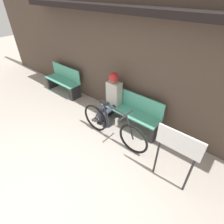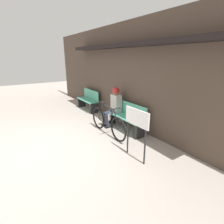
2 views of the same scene
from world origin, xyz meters
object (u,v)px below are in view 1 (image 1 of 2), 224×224
(park_bench_near, at_px, (131,113))
(park_bench_far, at_px, (63,82))
(signboard, at_px, (177,148))
(person_seated, at_px, (112,95))
(bicycle, at_px, (113,127))

(park_bench_near, bearing_deg, park_bench_far, -179.93)
(signboard, bearing_deg, person_seated, 159.31)
(park_bench_far, bearing_deg, park_bench_near, 0.07)
(person_seated, relative_size, signboard, 1.11)
(park_bench_far, height_order, signboard, signboard)
(bicycle, distance_m, signboard, 1.50)
(signboard, bearing_deg, bicycle, 173.68)
(person_seated, bearing_deg, park_bench_far, 177.39)
(park_bench_near, height_order, signboard, signboard)
(person_seated, xyz_separation_m, park_bench_far, (-2.09, 0.10, -0.35))
(person_seated, height_order, signboard, person_seated)
(bicycle, bearing_deg, signboard, -6.32)
(park_bench_far, bearing_deg, bicycle, -14.35)
(person_seated, bearing_deg, park_bench_near, 10.66)
(park_bench_near, xyz_separation_m, person_seated, (-0.53, -0.10, 0.33))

